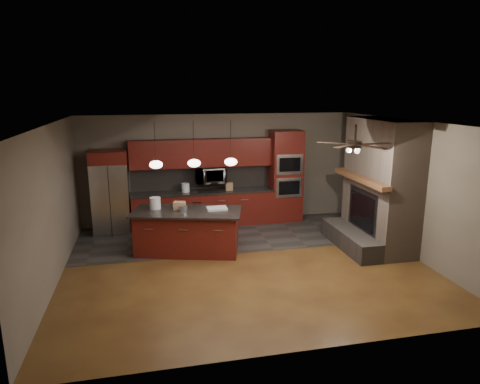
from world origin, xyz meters
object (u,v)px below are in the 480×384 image
object	(u,v)px
microwave	(210,175)
cardboard_box	(179,205)
white_bucket	(155,203)
counter_bucket	(186,188)
paint_tray	(217,208)
refrigerator	(111,192)
kitchen_island	(187,231)
counter_box	(229,186)
oven_tower	(286,176)
paint_can	(183,209)

from	to	relation	value
microwave	cardboard_box	world-z (taller)	microwave
white_bucket	counter_bucket	bearing A→B (deg)	62.47
paint_tray	cardboard_box	xyz separation A→B (m)	(-0.77, 0.20, 0.06)
microwave	refrigerator	bearing A→B (deg)	-176.92
kitchen_island	counter_box	bearing A→B (deg)	69.56
white_bucket	cardboard_box	bearing A→B (deg)	-11.98
oven_tower	paint_tray	world-z (taller)	oven_tower
paint_can	cardboard_box	world-z (taller)	cardboard_box
white_bucket	paint_tray	distance (m)	1.32
cardboard_box	white_bucket	bearing A→B (deg)	-177.91
paint_can	counter_bucket	world-z (taller)	counter_bucket
microwave	counter_box	xyz separation A→B (m)	(0.46, -0.10, -0.30)
refrigerator	counter_bucket	bearing A→B (deg)	2.59
kitchen_island	white_bucket	distance (m)	0.91
oven_tower	counter_box	world-z (taller)	oven_tower
oven_tower	paint_tray	size ratio (longest dim) A/B	5.61
kitchen_island	paint_can	bearing A→B (deg)	-139.56
microwave	kitchen_island	bearing A→B (deg)	-113.05
kitchen_island	white_bucket	world-z (taller)	white_bucket
kitchen_island	paint_can	xyz separation A→B (m)	(-0.08, -0.04, 0.51)
refrigerator	counter_box	size ratio (longest dim) A/B	10.16
refrigerator	paint_can	bearing A→B (deg)	-47.88
kitchen_island	counter_bucket	world-z (taller)	counter_bucket
refrigerator	counter_box	distance (m)	2.90
kitchen_island	cardboard_box	distance (m)	0.58
refrigerator	kitchen_island	world-z (taller)	refrigerator
cardboard_box	paint_tray	bearing A→B (deg)	-0.78
oven_tower	white_bucket	xyz separation A→B (m)	(-3.40, -1.49, -0.15)
oven_tower	refrigerator	bearing A→B (deg)	-179.04
oven_tower	counter_box	size ratio (longest dim) A/B	12.03
kitchen_island	cardboard_box	world-z (taller)	cardboard_box
paint_can	paint_tray	distance (m)	0.72
paint_tray	counter_box	xyz separation A→B (m)	(0.61, 1.76, 0.06)
white_bucket	counter_bucket	xyz separation A→B (m)	(0.78, 1.50, -0.03)
refrigerator	white_bucket	size ratio (longest dim) A/B	8.08
paint_can	cardboard_box	bearing A→B (deg)	104.75
refrigerator	cardboard_box	size ratio (longest dim) A/B	8.27
refrigerator	white_bucket	bearing A→B (deg)	-54.39
cardboard_box	counter_box	bearing A→B (deg)	62.51
cardboard_box	kitchen_island	bearing A→B (deg)	-39.39
kitchen_island	counter_box	xyz separation A→B (m)	(1.24, 1.74, 0.53)
white_bucket	cardboard_box	world-z (taller)	white_bucket
refrigerator	paint_tray	size ratio (longest dim) A/B	4.74
oven_tower	cardboard_box	bearing A→B (deg)	-151.07
microwave	paint_tray	world-z (taller)	microwave
counter_bucket	counter_box	size ratio (longest dim) A/B	1.12
counter_box	white_bucket	bearing A→B (deg)	-137.81
refrigerator	paint_tray	world-z (taller)	refrigerator
microwave	oven_tower	bearing A→B (deg)	-1.66
paint_tray	counter_bucket	world-z (taller)	counter_bucket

